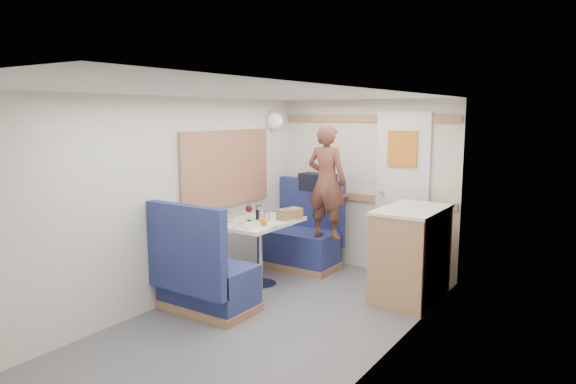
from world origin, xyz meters
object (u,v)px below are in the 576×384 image
Objects in this scene: dinette_table at (259,235)px; wine_glass at (249,209)px; tumbler_left at (230,217)px; pepper_grinder at (258,215)px; duffel_bag at (317,182)px; tray at (259,225)px; tumbler_right at (267,216)px; cheese_block at (242,223)px; person at (327,182)px; bench_near at (204,281)px; bench_far at (302,242)px; bread_loaf at (290,214)px; beer_glass at (286,215)px; galley_counter at (411,253)px; tumbler_mid at (259,211)px; salt_grinder at (264,217)px; orange_fruit at (264,222)px; dome_light at (275,121)px.

wine_glass is at bearing -134.85° from dinette_table.
pepper_grinder reaches higher than tumbler_left.
duffel_bag is 1.22m from wine_glass.
duffel_bag reaches higher than tray.
tray is at bearing -72.56° from tumbler_right.
person is at bearing 67.42° from cheese_block.
bench_near is 11.28× the size of cheese_block.
bench_near is 10.34× the size of tumbler_left.
cheese_block is at bearing -87.50° from duffel_bag.
tray is at bearing -81.49° from bench_far.
tumbler_left is at bearing -144.08° from tumbler_right.
bread_loaf is (0.30, 0.32, -0.07)m from wine_glass.
beer_glass is at bearing 38.25° from dinette_table.
duffel_bag reaches higher than tumbler_left.
tumbler_right reaches higher than cheese_block.
galley_counter is (1.47, -0.31, 0.17)m from bench_far.
person is 0.58m from duffel_bag.
duffel_bag reaches higher than wine_glass.
person reaches higher than tumbler_mid.
tumbler_right is 0.13m from pepper_grinder.
tray is at bearing -81.26° from duffel_bag.
galley_counter is at bearing 16.69° from beer_glass.
tumbler_mid is at bearing 142.27° from tumbler_right.
tumbler_left is 0.98× the size of pepper_grinder.
dinette_table is at bearing -141.75° from beer_glass.
person is at bearing 62.45° from salt_grinder.
salt_grinder is 0.36× the size of bread_loaf.
bread_loaf is (0.00, 0.07, -0.00)m from beer_glass.
wine_glass is 1.76× the size of salt_grinder.
salt_grinder is (-0.09, 0.23, 0.04)m from tray.
cheese_block is at bearing -68.37° from wine_glass.
bench_far is 14.31× the size of orange_fruit.
duffel_bag is at bearing 76.97° from tumbler_mid.
dome_light is at bearing 170.82° from galley_counter.
bench_near reaches higher than galley_counter.
tumbler_left is at bearing -81.18° from dome_light.
galley_counter is at bearing 171.95° from person.
dome_light is 0.75× the size of bread_loaf.
orange_fruit is 0.40m from beer_glass.
bench_near is 3.12× the size of tray.
dinette_table is 9.66× the size of salt_grinder.
galley_counter is (1.47, 1.41, 0.17)m from bench_near.
bench_far reaches higher than galley_counter.
bench_near is 0.82× the size of person.
bench_far is 0.98m from salt_grinder.
dinette_table is 1.00× the size of galley_counter.
tumbler_mid is (-0.38, 0.42, 0.00)m from orange_fruit.
duffel_bag reaches higher than tumbler_mid.
bread_loaf is at bearing 45.71° from tumbler_left.
wine_glass reaches higher than bread_loaf.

